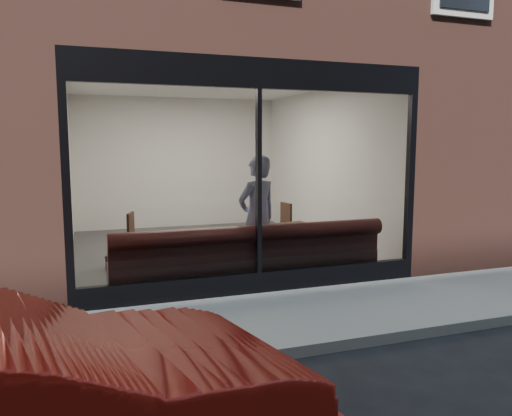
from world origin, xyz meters
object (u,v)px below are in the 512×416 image
object	(u,v)px
banquette	(249,270)
person	(257,218)
cafe_chair_right	(277,240)
cafe_chair_left	(120,255)
cafe_table_right	(294,226)
cafe_table_left	(203,232)

from	to	relation	value
banquette	person	bearing A→B (deg)	51.20
cafe_chair_right	person	bearing A→B (deg)	50.67
banquette	cafe_chair_left	xyz separation A→B (m)	(-1.72, 1.63, 0.01)
banquette	cafe_table_right	bearing A→B (deg)	30.27
cafe_chair_right	cafe_chair_left	bearing A→B (deg)	-2.19
cafe_table_left	cafe_table_right	xyz separation A→B (m)	(1.52, 0.01, 0.00)
cafe_table_right	cafe_chair_right	xyz separation A→B (m)	(0.27, 1.40, -0.50)
cafe_table_left	cafe_table_right	distance (m)	1.52
cafe_chair_left	cafe_table_right	bearing A→B (deg)	176.10
cafe_table_right	cafe_chair_right	world-z (taller)	cafe_table_right
cafe_chair_right	banquette	bearing A→B (deg)	49.47
cafe_table_left	banquette	bearing A→B (deg)	-44.33
person	cafe_table_right	distance (m)	0.82
cafe_table_right	cafe_chair_left	distance (m)	2.93
cafe_table_left	cafe_table_right	bearing A→B (deg)	0.40
cafe_table_left	cafe_table_right	world-z (taller)	cafe_table_right
cafe_table_right	cafe_table_left	bearing A→B (deg)	-179.60
person	cafe_chair_left	bearing A→B (deg)	-55.55
cafe_table_left	person	bearing A→B (deg)	-19.50
cafe_table_left	cafe_chair_right	xyz separation A→B (m)	(1.79, 1.41, -0.50)
person	cafe_chair_left	distance (m)	2.47
banquette	cafe_table_right	xyz separation A→B (m)	(0.96, 0.56, 0.52)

